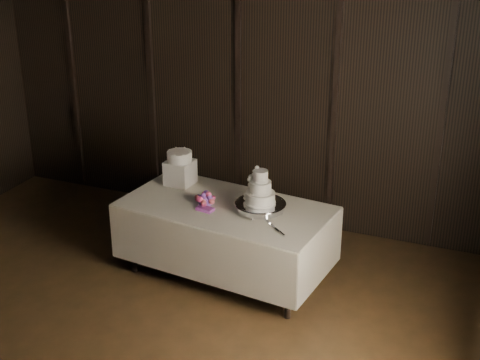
% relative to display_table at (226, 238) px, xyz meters
% --- Properties ---
extents(room, '(6.08, 7.08, 3.08)m').
position_rel_display_table_xyz_m(room, '(-0.43, -2.11, 1.08)').
color(room, black).
rests_on(room, ground).
extents(display_table, '(2.10, 1.26, 0.76)m').
position_rel_display_table_xyz_m(display_table, '(0.00, 0.00, 0.00)').
color(display_table, beige).
rests_on(display_table, ground).
extents(cake_stand, '(0.52, 0.52, 0.09)m').
position_rel_display_table_xyz_m(cake_stand, '(0.35, -0.00, 0.39)').
color(cake_stand, silver).
rests_on(cake_stand, display_table).
extents(wedding_cake, '(0.31, 0.27, 0.33)m').
position_rel_display_table_xyz_m(wedding_cake, '(0.33, -0.01, 0.56)').
color(wedding_cake, white).
rests_on(wedding_cake, cake_stand).
extents(bouquet, '(0.32, 0.41, 0.17)m').
position_rel_display_table_xyz_m(bouquet, '(-0.18, -0.05, 0.40)').
color(bouquet, '#B94B4D').
rests_on(bouquet, display_table).
extents(box_pedestal, '(0.28, 0.28, 0.25)m').
position_rel_display_table_xyz_m(box_pedestal, '(-0.64, 0.32, 0.47)').
color(box_pedestal, white).
rests_on(box_pedestal, display_table).
extents(small_cake, '(0.25, 0.25, 0.10)m').
position_rel_display_table_xyz_m(small_cake, '(-0.64, 0.32, 0.64)').
color(small_cake, white).
rests_on(small_cake, box_pedestal).
extents(cake_knife, '(0.29, 0.27, 0.01)m').
position_rel_display_table_xyz_m(cake_knife, '(0.56, -0.24, 0.35)').
color(cake_knife, silver).
rests_on(cake_knife, display_table).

